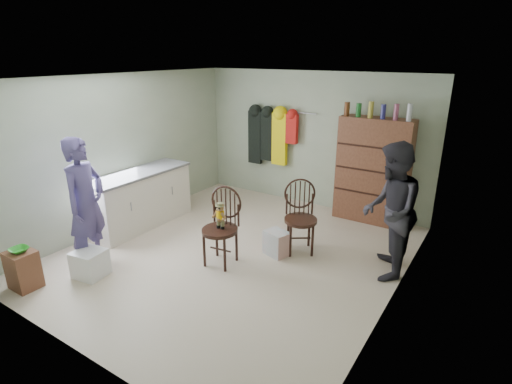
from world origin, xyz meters
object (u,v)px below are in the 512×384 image
Objects in this scene: dresser at (373,170)px; chair_far at (300,214)px; counter at (140,199)px; chair_front at (222,222)px.

chair_far is at bearing -107.38° from dresser.
counter is 1.70× the size of chair_front.
counter is 1.98m from chair_front.
dresser reaches higher than chair_far.
chair_far is 1.76m from dresser.
dresser is (3.20, 2.30, 0.44)m from counter.
chair_far is at bearing 44.29° from chair_front.
counter is 2.76m from chair_far.
counter is at bearing -144.31° from dresser.
chair_front reaches higher than counter.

